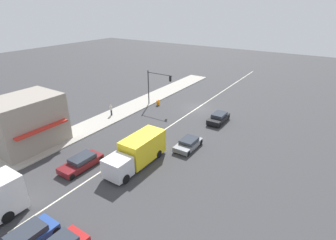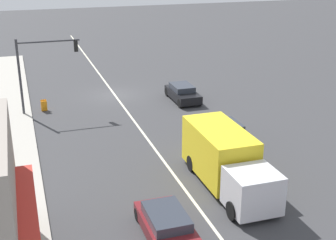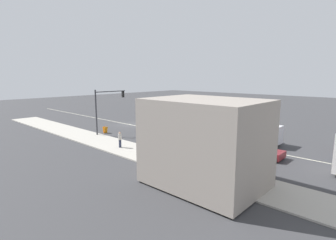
% 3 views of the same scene
% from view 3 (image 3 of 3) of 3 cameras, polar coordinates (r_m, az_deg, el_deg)
% --- Properties ---
extents(ground_plane, '(160.00, 160.00, 0.00)m').
position_cam_3_polar(ground_plane, '(29.27, 14.59, -5.35)').
color(ground_plane, '#38383A').
extents(sidewalk_right, '(4.00, 73.00, 0.12)m').
position_cam_3_polar(sidewalk_right, '(21.74, 4.28, -10.12)').
color(sidewalk_right, '#A8A399').
rests_on(sidewalk_right, ground).
extents(lane_marking_center, '(0.16, 60.00, 0.01)m').
position_cam_3_polar(lane_marking_center, '(40.69, -8.30, -1.00)').
color(lane_marking_center, beige).
rests_on(lane_marking_center, ground).
extents(building_corner_store, '(6.27, 7.53, 5.77)m').
position_cam_3_polar(building_corner_store, '(17.69, 8.06, -4.81)').
color(building_corner_store, gray).
rests_on(building_corner_store, sidewalk_right).
extents(traffic_signal_main, '(4.59, 0.34, 5.60)m').
position_cam_3_polar(traffic_signal_main, '(34.26, -13.42, 3.47)').
color(traffic_signal_main, '#333338').
rests_on(traffic_signal_main, sidewalk_right).
extents(pedestrian, '(0.34, 0.34, 1.64)m').
position_cam_3_polar(pedestrian, '(27.32, -10.42, -4.14)').
color(pedestrian, '#282D42').
rests_on(pedestrian, sidewalk_right).
extents(warning_aframe_sign, '(0.45, 0.53, 0.84)m').
position_cam_3_polar(warning_aframe_sign, '(35.24, -13.51, -2.09)').
color(warning_aframe_sign, orange).
rests_on(warning_aframe_sign, ground).
extents(delivery_truck, '(2.44, 7.50, 2.87)m').
position_cam_3_polar(delivery_truck, '(31.00, 16.10, -1.81)').
color(delivery_truck, silver).
rests_on(delivery_truck, ground).
extents(suv_grey, '(1.88, 3.88, 1.13)m').
position_cam_3_polar(suv_grey, '(36.34, 9.99, -1.41)').
color(suv_grey, slate).
rests_on(suv_grey, ground).
extents(suv_black, '(1.85, 4.16, 1.30)m').
position_cam_3_polar(suv_black, '(41.60, -0.13, 0.22)').
color(suv_black, black).
rests_on(suv_black, ground).
extents(sedan_maroon, '(1.92, 4.49, 1.21)m').
position_cam_3_polar(sedan_maroon, '(25.81, 18.85, -6.21)').
color(sedan_maroon, maroon).
rests_on(sedan_maroon, ground).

